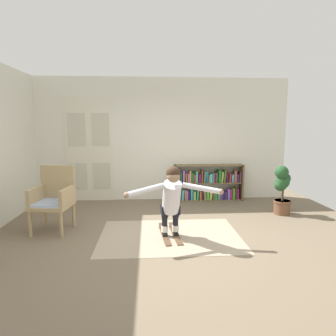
% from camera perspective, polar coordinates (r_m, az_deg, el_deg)
% --- Properties ---
extents(ground_plane, '(7.20, 7.20, 0.00)m').
position_cam_1_polar(ground_plane, '(4.82, 0.47, -13.55)').
color(ground_plane, '#70614C').
extents(back_wall, '(6.00, 0.10, 2.90)m').
position_cam_1_polar(back_wall, '(7.08, -1.06, 5.53)').
color(back_wall, silver).
rests_on(back_wall, ground).
extents(double_door, '(1.22, 0.05, 2.45)m').
position_cam_1_polar(double_door, '(7.16, -15.03, 3.52)').
color(double_door, silver).
rests_on(double_door, ground).
extents(rug, '(2.27, 1.60, 0.01)m').
position_cam_1_polar(rug, '(4.93, 0.41, -12.98)').
color(rug, tan).
rests_on(rug, ground).
extents(bookshelf, '(1.65, 0.30, 0.86)m').
position_cam_1_polar(bookshelf, '(7.13, 7.74, -3.21)').
color(bookshelf, brown).
rests_on(bookshelf, ground).
extents(wicker_chair, '(0.67, 0.67, 1.10)m').
position_cam_1_polar(wicker_chair, '(5.40, -21.30, -5.23)').
color(wicker_chair, tan).
rests_on(wicker_chair, ground).
extents(potted_plant, '(0.37, 0.38, 0.99)m').
position_cam_1_polar(potted_plant, '(6.39, 21.28, -3.72)').
color(potted_plant, brown).
rests_on(potted_plant, ground).
extents(skis_pair, '(0.35, 0.90, 0.07)m').
position_cam_1_polar(skis_pair, '(4.95, 0.35, -12.64)').
color(skis_pair, brown).
rests_on(skis_pair, rug).
extents(person_skier, '(1.48, 0.65, 1.12)m').
position_cam_1_polar(person_skier, '(4.56, 0.75, -5.49)').
color(person_skier, white).
rests_on(person_skier, skis_pair).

